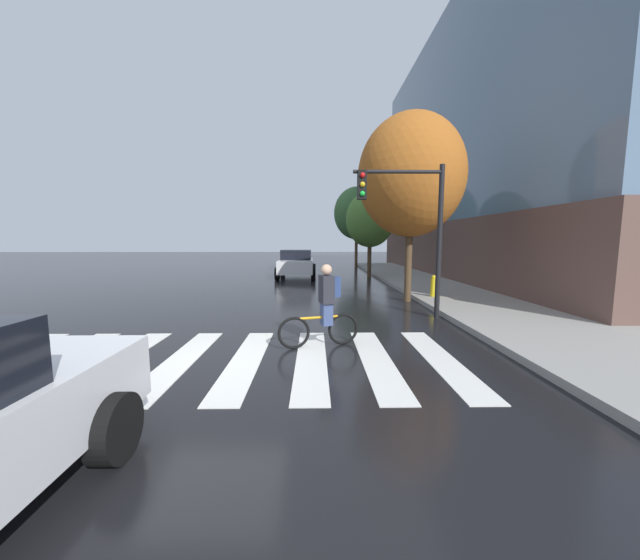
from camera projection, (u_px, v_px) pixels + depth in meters
name	position (u px, v px, depth m)	size (l,w,h in m)	color
ground_plane	(212.00, 361.00, 6.18)	(120.00, 120.00, 0.00)	black
crosswalk_stripes	(214.00, 360.00, 6.18)	(8.82, 3.60, 0.01)	silver
sedan_mid	(297.00, 263.00, 20.19)	(2.24, 4.75, 1.64)	silver
cyclist	(325.00, 306.00, 6.94)	(1.66, 0.52, 1.69)	black
traffic_light_near	(410.00, 215.00, 9.29)	(2.47, 0.28, 4.20)	black
fire_hydrant	(434.00, 286.00, 12.33)	(0.33, 0.22, 0.78)	gold
street_tree_near	(411.00, 176.00, 11.77)	(3.64, 3.64, 6.48)	#4C3823
street_tree_mid	(370.00, 220.00, 19.95)	(2.82, 2.82, 5.02)	#4C3823
street_tree_far	(357.00, 213.00, 27.15)	(3.60, 3.60, 6.40)	#4C3823
corner_building	(573.00, 151.00, 20.03)	(16.28, 25.45, 14.83)	brown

